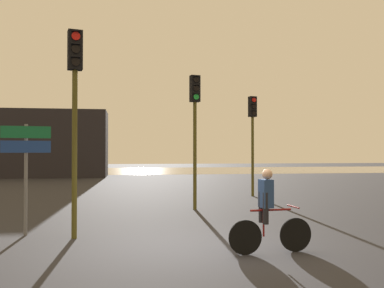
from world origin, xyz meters
name	(u,v)px	position (x,y,z in m)	size (l,w,h in m)	color
ground_plane	(204,248)	(0.00, 0.00, 0.00)	(120.00, 120.00, 0.00)	#28282D
water_strip	(143,171)	(0.00, 35.84, 0.00)	(80.00, 16.00, 0.01)	gray
distant_building	(18,144)	(-9.94, 25.84, 2.56)	(13.48, 4.00, 5.13)	black
traffic_light_far_right	(253,127)	(3.90, 9.65, 3.05)	(0.37, 0.39, 4.39)	#4C4719
traffic_light_center	(195,116)	(0.71, 5.74, 3.15)	(0.36, 0.38, 4.54)	#4C4719
traffic_light_near_left	(75,94)	(-2.72, 1.37, 3.26)	(0.37, 0.39, 4.70)	#4C4719
direction_sign_post	(26,158)	(-3.89, 1.89, 1.79)	(1.08, 0.24, 2.60)	slate
cyclist	(268,211)	(1.13, -0.62, 0.82)	(1.70, 0.46, 1.62)	black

